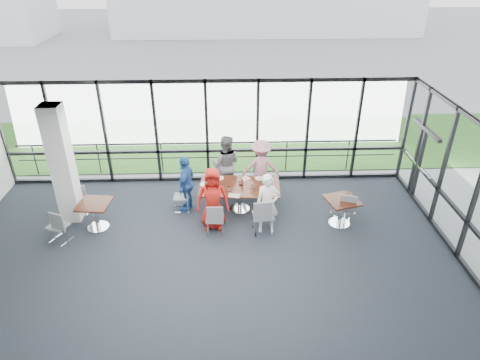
{
  "coord_description": "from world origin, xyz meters",
  "views": [
    {
      "loc": [
        0.56,
        -6.8,
        6.54
      ],
      "look_at": [
        0.91,
        2.96,
        1.1
      ],
      "focal_mm": 32.0,
      "sensor_mm": 36.0,
      "label": 1
    }
  ],
  "objects_px": {
    "diner_far_right": "(261,167)",
    "chair_spare_la": "(58,226)",
    "chair_main_nl": "(215,219)",
    "chair_spare_lb": "(79,202)",
    "chair_main_end": "(181,197)",
    "diner_far_left": "(226,164)",
    "main_table": "(240,189)",
    "diner_near_right": "(267,204)",
    "diner_near_left": "(213,199)",
    "chair_main_nr": "(263,215)",
    "chair_spare_r": "(343,208)",
    "diner_end": "(186,184)",
    "side_table_left": "(95,207)",
    "side_table_right": "(342,204)",
    "chair_main_fr": "(262,177)",
    "structural_column": "(62,165)",
    "chair_main_fl": "(222,177)"
  },
  "relations": [
    {
      "from": "chair_main_fr",
      "to": "diner_near_left",
      "type": "bearing_deg",
      "value": 67.53
    },
    {
      "from": "main_table",
      "to": "chair_spare_r",
      "type": "bearing_deg",
      "value": -11.29
    },
    {
      "from": "diner_near_left",
      "to": "side_table_right",
      "type": "bearing_deg",
      "value": -1.16
    },
    {
      "from": "side_table_right",
      "to": "chair_main_fr",
      "type": "bearing_deg",
      "value": 136.45
    },
    {
      "from": "chair_main_fl",
      "to": "chair_main_fr",
      "type": "height_order",
      "value": "chair_main_fr"
    },
    {
      "from": "main_table",
      "to": "chair_main_end",
      "type": "bearing_deg",
      "value": -177.11
    },
    {
      "from": "diner_end",
      "to": "chair_spare_lb",
      "type": "distance_m",
      "value": 2.95
    },
    {
      "from": "main_table",
      "to": "diner_far_right",
      "type": "bearing_deg",
      "value": 58.67
    },
    {
      "from": "structural_column",
      "to": "chair_main_nl",
      "type": "xyz_separation_m",
      "value": [
        3.85,
        -0.84,
        -1.16
      ]
    },
    {
      "from": "side_table_right",
      "to": "diner_end",
      "type": "distance_m",
      "value": 4.15
    },
    {
      "from": "diner_end",
      "to": "diner_near_right",
      "type": "bearing_deg",
      "value": 77.51
    },
    {
      "from": "chair_main_fr",
      "to": "chair_spare_lb",
      "type": "relative_size",
      "value": 1.1
    },
    {
      "from": "side_table_left",
      "to": "chair_main_fl",
      "type": "distance_m",
      "value": 3.76
    },
    {
      "from": "diner_near_right",
      "to": "chair_spare_lb",
      "type": "xyz_separation_m",
      "value": [
        -5.02,
        0.92,
        -0.4
      ]
    },
    {
      "from": "diner_far_right",
      "to": "chair_spare_la",
      "type": "distance_m",
      "value": 5.63
    },
    {
      "from": "chair_main_end",
      "to": "chair_main_nr",
      "type": "bearing_deg",
      "value": 65.33
    },
    {
      "from": "diner_far_left",
      "to": "chair_main_nr",
      "type": "distance_m",
      "value": 2.33
    },
    {
      "from": "side_table_right",
      "to": "chair_spare_lb",
      "type": "relative_size",
      "value": 1.19
    },
    {
      "from": "structural_column",
      "to": "diner_far_right",
      "type": "height_order",
      "value": "structural_column"
    },
    {
      "from": "diner_far_right",
      "to": "chair_main_fr",
      "type": "bearing_deg",
      "value": -117.48
    },
    {
      "from": "side_table_right",
      "to": "chair_main_end",
      "type": "xyz_separation_m",
      "value": [
        -4.22,
        0.83,
        -0.2
      ]
    },
    {
      "from": "chair_main_end",
      "to": "chair_spare_r",
      "type": "relative_size",
      "value": 0.94
    },
    {
      "from": "side_table_left",
      "to": "diner_end",
      "type": "xyz_separation_m",
      "value": [
        2.29,
        0.8,
        0.2
      ]
    },
    {
      "from": "diner_far_right",
      "to": "chair_main_nl",
      "type": "relative_size",
      "value": 1.89
    },
    {
      "from": "diner_end",
      "to": "chair_main_end",
      "type": "relative_size",
      "value": 1.94
    },
    {
      "from": "chair_main_nl",
      "to": "side_table_left",
      "type": "bearing_deg",
      "value": 176.52
    },
    {
      "from": "side_table_right",
      "to": "chair_main_nl",
      "type": "height_order",
      "value": "chair_main_nl"
    },
    {
      "from": "diner_near_left",
      "to": "chair_spare_lb",
      "type": "distance_m",
      "value": 3.74
    },
    {
      "from": "diner_near_left",
      "to": "chair_main_nr",
      "type": "bearing_deg",
      "value": -13.47
    },
    {
      "from": "diner_end",
      "to": "chair_spare_la",
      "type": "xyz_separation_m",
      "value": [
        -3.07,
        -1.33,
        -0.37
      ]
    },
    {
      "from": "chair_spare_lb",
      "to": "diner_near_left",
      "type": "bearing_deg",
      "value": 172.53
    },
    {
      "from": "chair_spare_r",
      "to": "chair_spare_la",
      "type": "bearing_deg",
      "value": -157.11
    },
    {
      "from": "diner_far_left",
      "to": "chair_spare_r",
      "type": "bearing_deg",
      "value": 157.97
    },
    {
      "from": "chair_spare_lb",
      "to": "structural_column",
      "type": "bearing_deg",
      "value": 46.05
    },
    {
      "from": "diner_near_right",
      "to": "chair_main_end",
      "type": "relative_size",
      "value": 1.91
    },
    {
      "from": "structural_column",
      "to": "chair_main_nr",
      "type": "height_order",
      "value": "structural_column"
    },
    {
      "from": "chair_main_nl",
      "to": "chair_main_end",
      "type": "relative_size",
      "value": 1.05
    },
    {
      "from": "main_table",
      "to": "chair_spare_lb",
      "type": "height_order",
      "value": "chair_spare_lb"
    },
    {
      "from": "diner_far_right",
      "to": "diner_near_right",
      "type": "bearing_deg",
      "value": 93.82
    },
    {
      "from": "chair_main_nl",
      "to": "diner_end",
      "type": "bearing_deg",
      "value": 127.32
    },
    {
      "from": "diner_far_right",
      "to": "chair_main_fl",
      "type": "xyz_separation_m",
      "value": [
        -1.15,
        0.23,
        -0.43
      ]
    },
    {
      "from": "structural_column",
      "to": "chair_main_fl",
      "type": "bearing_deg",
      "value": 19.37
    },
    {
      "from": "diner_end",
      "to": "chair_main_nr",
      "type": "xyz_separation_m",
      "value": [
        1.99,
        -1.13,
        -0.33
      ]
    },
    {
      "from": "diner_far_right",
      "to": "chair_spare_r",
      "type": "distance_m",
      "value": 2.65
    },
    {
      "from": "side_table_left",
      "to": "chair_main_fr",
      "type": "distance_m",
      "value": 4.78
    },
    {
      "from": "chair_main_nl",
      "to": "chair_spare_lb",
      "type": "height_order",
      "value": "chair_main_nl"
    },
    {
      "from": "chair_main_fl",
      "to": "chair_spare_lb",
      "type": "bearing_deg",
      "value": 20.47
    },
    {
      "from": "diner_near_right",
      "to": "chair_spare_r",
      "type": "relative_size",
      "value": 1.79
    },
    {
      "from": "chair_main_end",
      "to": "diner_far_left",
      "type": "bearing_deg",
      "value": 131.62
    },
    {
      "from": "diner_near_right",
      "to": "chair_spare_r",
      "type": "bearing_deg",
      "value": 8.63
    }
  ]
}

